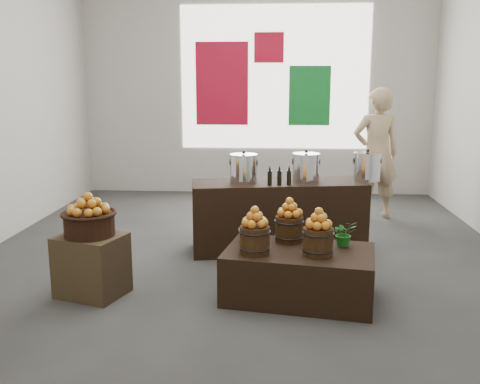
# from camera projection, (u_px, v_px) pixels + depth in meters

# --- Properties ---
(ground) EXTENTS (7.00, 7.00, 0.00)m
(ground) POSITION_uv_depth(u_px,v_px,m) (245.00, 254.00, 6.11)
(ground) COLOR #383836
(ground) RESTS_ON ground
(back_wall) EXTENTS (6.00, 0.04, 4.00)m
(back_wall) POSITION_uv_depth(u_px,v_px,m) (257.00, 78.00, 9.13)
(back_wall) COLOR #B0ACA2
(back_wall) RESTS_ON ground
(back_opening) EXTENTS (3.20, 0.02, 2.40)m
(back_opening) POSITION_uv_depth(u_px,v_px,m) (275.00, 78.00, 9.09)
(back_opening) COLOR white
(back_opening) RESTS_ON back_wall
(deco_red_left) EXTENTS (0.90, 0.04, 1.40)m
(deco_red_left) POSITION_uv_depth(u_px,v_px,m) (222.00, 84.00, 9.16)
(deco_red_left) COLOR #AC0D25
(deco_red_left) RESTS_ON back_wall
(deco_green_right) EXTENTS (0.70, 0.04, 1.00)m
(deco_green_right) POSITION_uv_depth(u_px,v_px,m) (310.00, 96.00, 9.10)
(deco_green_right) COLOR #116D25
(deco_green_right) RESTS_ON back_wall
(deco_red_upper) EXTENTS (0.50, 0.04, 0.50)m
(deco_red_upper) POSITION_uv_depth(u_px,v_px,m) (269.00, 47.00, 8.99)
(deco_red_upper) COLOR #AC0D25
(deco_red_upper) RESTS_ON back_wall
(crate) EXTENTS (0.68, 0.61, 0.56)m
(crate) POSITION_uv_depth(u_px,v_px,m) (92.00, 265.00, 4.88)
(crate) COLOR brown
(crate) RESTS_ON ground
(wicker_basket) EXTENTS (0.45, 0.45, 0.21)m
(wicker_basket) POSITION_uv_depth(u_px,v_px,m) (89.00, 225.00, 4.80)
(wicker_basket) COLOR black
(wicker_basket) RESTS_ON crate
(apples_in_basket) EXTENTS (0.35, 0.35, 0.19)m
(apples_in_basket) POSITION_uv_depth(u_px,v_px,m) (88.00, 203.00, 4.76)
(apples_in_basket) COLOR #AC0517
(apples_in_basket) RESTS_ON wicker_basket
(display_table) EXTENTS (1.42, 1.01, 0.45)m
(display_table) POSITION_uv_depth(u_px,v_px,m) (299.00, 274.00, 4.82)
(display_table) COLOR black
(display_table) RESTS_ON ground
(apple_bucket_front_left) EXTENTS (0.26, 0.26, 0.24)m
(apple_bucket_front_left) POSITION_uv_depth(u_px,v_px,m) (255.00, 240.00, 4.66)
(apple_bucket_front_left) COLOR #3D2610
(apple_bucket_front_left) RESTS_ON display_table
(apples_in_bucket_front_left) EXTENTS (0.20, 0.20, 0.18)m
(apples_in_bucket_front_left) POSITION_uv_depth(u_px,v_px,m) (255.00, 217.00, 4.62)
(apples_in_bucket_front_left) COLOR #AC0517
(apples_in_bucket_front_left) RESTS_ON apple_bucket_front_left
(apple_bucket_front_right) EXTENTS (0.26, 0.26, 0.24)m
(apple_bucket_front_right) POSITION_uv_depth(u_px,v_px,m) (318.00, 242.00, 4.61)
(apple_bucket_front_right) COLOR #3D2610
(apple_bucket_front_right) RESTS_ON display_table
(apples_in_bucket_front_right) EXTENTS (0.20, 0.20, 0.18)m
(apples_in_bucket_front_right) POSITION_uv_depth(u_px,v_px,m) (319.00, 218.00, 4.57)
(apples_in_bucket_front_right) COLOR #AC0517
(apples_in_bucket_front_right) RESTS_ON apple_bucket_front_right
(apple_bucket_rear) EXTENTS (0.26, 0.26, 0.24)m
(apple_bucket_rear) POSITION_uv_depth(u_px,v_px,m) (289.00, 229.00, 5.01)
(apple_bucket_rear) COLOR #3D2610
(apple_bucket_rear) RESTS_ON display_table
(apples_in_bucket_rear) EXTENTS (0.20, 0.20, 0.18)m
(apples_in_bucket_rear) POSITION_uv_depth(u_px,v_px,m) (290.00, 207.00, 4.96)
(apples_in_bucket_rear) COLOR #AC0517
(apples_in_bucket_rear) RESTS_ON apple_bucket_rear
(herb_garnish_right) EXTENTS (0.26, 0.24, 0.24)m
(herb_garnish_right) POSITION_uv_depth(u_px,v_px,m) (344.00, 233.00, 4.86)
(herb_garnish_right) COLOR #125A15
(herb_garnish_right) RESTS_ON display_table
(herb_garnish_left) EXTENTS (0.20, 0.18, 0.29)m
(herb_garnish_left) POSITION_uv_depth(u_px,v_px,m) (247.00, 226.00, 5.01)
(herb_garnish_left) COLOR #125A15
(herb_garnish_left) RESTS_ON display_table
(counter) EXTENTS (2.05, 0.94, 0.81)m
(counter) POSITION_uv_depth(u_px,v_px,m) (278.00, 216.00, 6.19)
(counter) COLOR black
(counter) RESTS_ON ground
(stock_pot_left) EXTENTS (0.30, 0.30, 0.30)m
(stock_pot_left) POSITION_uv_depth(u_px,v_px,m) (244.00, 169.00, 6.04)
(stock_pot_left) COLOR silver
(stock_pot_left) RESTS_ON counter
(stock_pot_center) EXTENTS (0.30, 0.30, 0.30)m
(stock_pot_center) POSITION_uv_depth(u_px,v_px,m) (306.00, 168.00, 6.10)
(stock_pot_center) COLOR silver
(stock_pot_center) RESTS_ON counter
(stock_pot_right) EXTENTS (0.30, 0.30, 0.30)m
(stock_pot_right) POSITION_uv_depth(u_px,v_px,m) (367.00, 167.00, 6.17)
(stock_pot_right) COLOR silver
(stock_pot_right) RESTS_ON counter
(oil_cruets) EXTENTS (0.22, 0.09, 0.22)m
(oil_cruets) POSITION_uv_depth(u_px,v_px,m) (282.00, 175.00, 5.89)
(oil_cruets) COLOR black
(oil_cruets) RESTS_ON counter
(shopper) EXTENTS (0.75, 0.56, 1.86)m
(shopper) POSITION_uv_depth(u_px,v_px,m) (376.00, 154.00, 7.56)
(shopper) COLOR tan
(shopper) RESTS_ON ground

